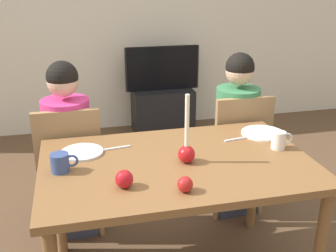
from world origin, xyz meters
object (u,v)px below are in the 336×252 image
plate_right (263,133)px  apple_by_left_plate (185,184)px  person_right_child (236,137)px  mug_left (61,163)px  plate_left (82,152)px  tv (162,68)px  dining_table (177,175)px  chair_right (237,147)px  candle_centerpiece (187,149)px  person_left_child (69,153)px  apple_near_candle (124,179)px  mug_right (279,140)px  tv_stand (163,110)px  chair_left (70,163)px

plate_right → apple_by_left_plate: 0.85m
person_right_child → mug_left: bearing=-152.1°
plate_left → tv: bearing=66.3°
apple_by_left_plate → dining_table: bearing=81.9°
tv → mug_left: (-1.02, -2.29, 0.09)m
mug_left → plate_right: bearing=10.8°
chair_right → candle_centerpiece: (-0.55, -0.63, 0.31)m
person_left_child → apple_near_candle: person_left_child is taller
chair_right → candle_centerpiece: size_ratio=2.48×
person_left_child → plate_right: size_ratio=4.55×
plate_left → mug_right: 1.08m
dining_table → apple_near_candle: bearing=-144.8°
candle_centerpiece → plate_left: (-0.52, 0.24, -0.07)m
tv_stand → candle_centerpiece: (-0.40, -2.33, 0.58)m
dining_table → candle_centerpiece: 0.16m
dining_table → chair_left: bearing=132.3°
dining_table → tv: bearing=79.2°
plate_left → apple_by_left_plate: size_ratio=3.17×
mug_right → tv: bearing=93.8°
plate_right → apple_by_left_plate: (-0.64, -0.56, 0.03)m
person_right_child → mug_left: 1.35m
plate_right → apple_near_candle: bearing=-153.2°
chair_left → apple_by_left_plate: size_ratio=12.38×
person_right_child → person_left_child: bearing=180.0°
dining_table → plate_right: 0.65m
chair_left → chair_right: 1.15m
chair_left → mug_right: size_ratio=7.33×
person_left_child → tv_stand: person_left_child is taller
chair_right → mug_left: size_ratio=6.66×
tv → chair_right: bearing=-84.6°
chair_right → person_right_child: size_ratio=0.77×
tv_stand → plate_left: bearing=-113.7°
person_right_child → tv: 1.67m
dining_table → mug_right: bearing=2.4°
dining_table → person_left_child: bearing=130.8°
chair_left → tv_stand: chair_left is taller
plate_left → mug_right: (1.06, -0.19, 0.04)m
dining_table → plate_left: plate_left is taller
candle_centerpiece → plate_left: size_ratio=1.58×
chair_right → plate_right: 0.44m
plate_right → apple_by_left_plate: apple_by_left_plate is taller
chair_right → chair_left: bearing=180.0°
plate_left → plate_right: 1.07m
tv → plate_left: size_ratio=3.43×
plate_left → apple_near_candle: size_ratio=2.74×
tv → apple_near_candle: size_ratio=9.41×
plate_left → person_left_child: bearing=100.2°
plate_left → plate_right: (1.07, 0.03, 0.00)m
plate_right → mug_right: (-0.01, -0.22, 0.04)m
person_left_child → plate_right: (1.15, -0.40, 0.19)m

